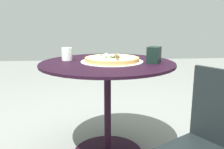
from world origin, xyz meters
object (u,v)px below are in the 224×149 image
Objects in this scene: drinking_cup at (67,54)px; napkin_dispenser at (154,55)px; patio_chair_near at (212,145)px; patio_table at (108,88)px; pizza_on_tray at (112,59)px; pizza_server at (116,55)px.

drinking_cup is 0.66m from napkin_dispenser.
napkin_dispenser is 0.78m from patio_chair_near.
pizza_on_tray is at bearing -155.03° from patio_table.
pizza_server is 0.40m from drinking_cup.
napkin_dispenser is at bearing -82.77° from patio_chair_near.
pizza_on_tray is 0.57× the size of patio_chair_near.
pizza_server is at bearing 103.97° from pizza_on_tray.
pizza_on_tray is 2.22× the size of pizza_server.
pizza_on_tray is at bearing -64.47° from patio_chair_near.
drinking_cup reaches higher than pizza_server.
pizza_server is (-0.02, 0.08, 0.04)m from pizza_on_tray.
pizza_on_tray is 0.36m from drinking_cup.
pizza_on_tray is 0.31m from napkin_dispenser.
napkin_dispenser is (-0.33, 0.08, 0.26)m from patio_table.
patio_table is 10.15× the size of drinking_cup.
pizza_on_tray is 0.09m from pizza_server.
napkin_dispenser is (-0.27, 0.02, 0.00)m from pizza_server.
drinking_cup is (0.36, -0.17, -0.01)m from pizza_server.
patio_table is 4.71× the size of pizza_server.
patio_table is 0.22m from pizza_on_tray.
napkin_dispenser reaches higher than drinking_cup.
napkin_dispenser is at bearing 161.89° from pizza_on_tray.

